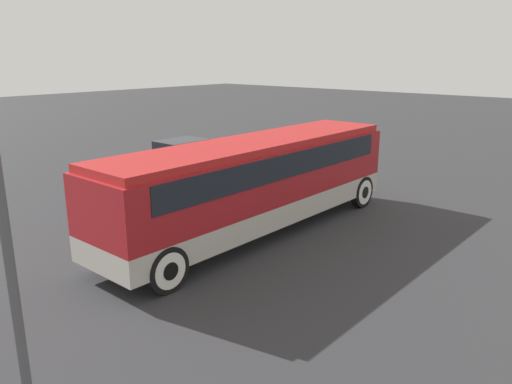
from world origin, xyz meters
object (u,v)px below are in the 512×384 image
at_px(tour_bus, 258,177).
at_px(parked_car_near, 254,164).
at_px(parked_car_mid, 142,173).
at_px(parked_car_far, 184,154).

xyz_separation_m(tour_bus, parked_car_near, (5.17, 4.70, -1.11)).
distance_m(tour_bus, parked_car_mid, 7.27).
relative_size(tour_bus, parked_car_far, 2.51).
bearing_deg(parked_car_near, parked_car_mid, 150.77).
bearing_deg(parked_car_near, parked_car_far, 96.06).
distance_m(tour_bus, parked_car_far, 10.17).
height_order(parked_car_mid, parked_car_far, parked_car_far).
height_order(parked_car_near, parked_car_far, parked_car_far).
xyz_separation_m(parked_car_near, parked_car_mid, (-4.35, 2.43, -0.00)).
relative_size(tour_bus, parked_car_near, 2.40).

